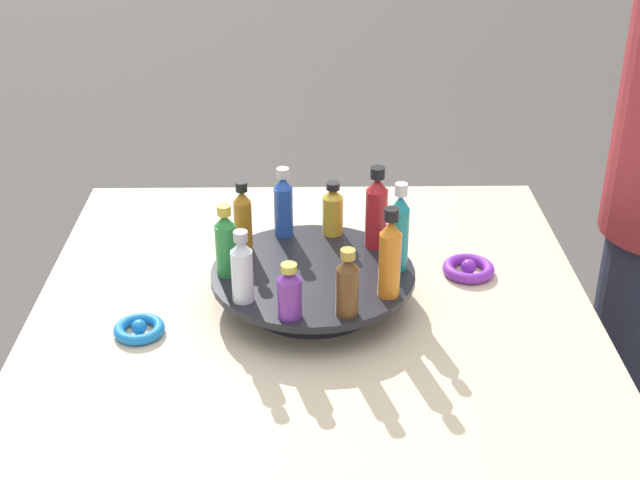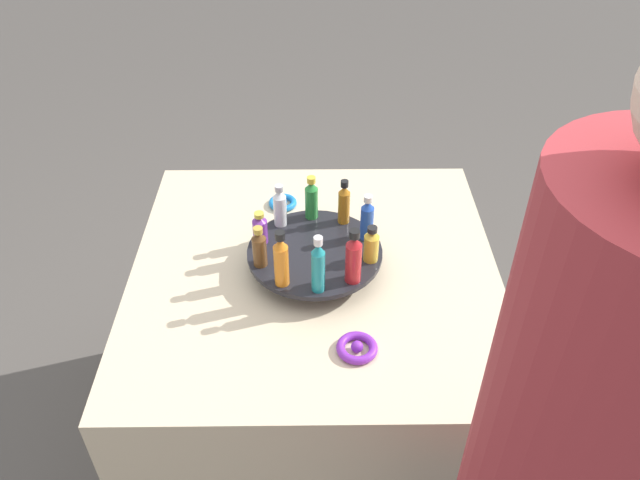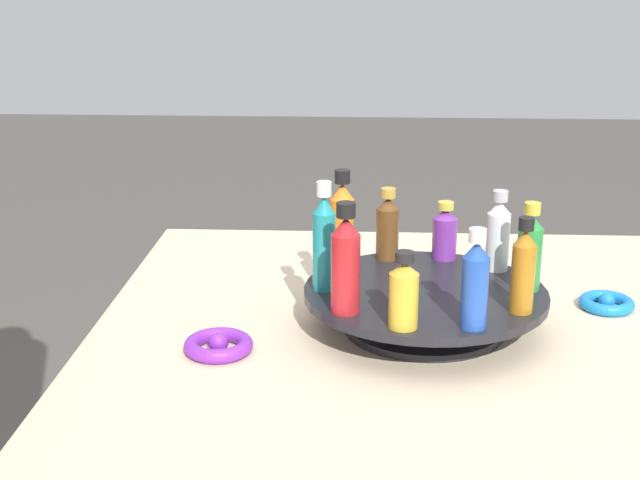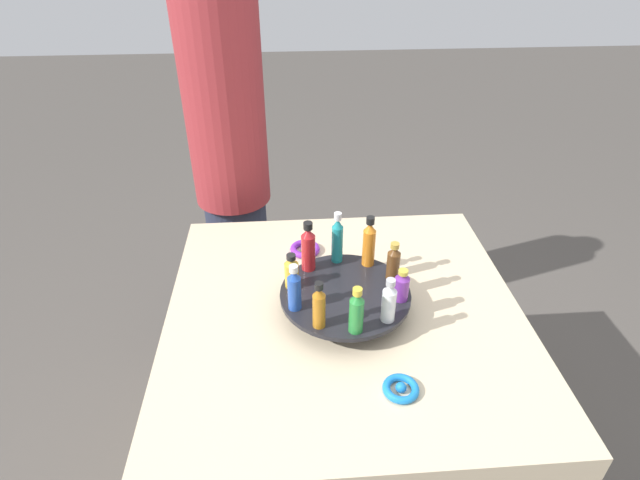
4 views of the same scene
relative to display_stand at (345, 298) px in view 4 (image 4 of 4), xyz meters
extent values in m
plane|color=#4C4742|center=(0.00, 0.00, -0.76)|extent=(12.00, 12.00, 0.00)
cube|color=beige|center=(0.00, 0.00, -0.40)|extent=(0.90, 0.90, 0.72)
cylinder|color=black|center=(0.00, 0.00, -0.03)|extent=(0.22, 0.22, 0.01)
cylinder|color=black|center=(0.00, 0.00, -0.01)|extent=(0.11, 0.11, 0.04)
cylinder|color=black|center=(0.00, 0.00, 0.02)|extent=(0.33, 0.33, 0.01)
cylinder|color=gold|center=(-0.04, -0.13, 0.06)|extent=(0.04, 0.04, 0.07)
cone|color=gold|center=(-0.04, -0.13, 0.10)|extent=(0.03, 0.03, 0.01)
cylinder|color=black|center=(-0.04, -0.13, 0.11)|extent=(0.02, 0.02, 0.01)
cylinder|color=#234CAD|center=(0.05, -0.13, 0.07)|extent=(0.03, 0.03, 0.09)
cone|color=#234CAD|center=(0.05, -0.13, 0.12)|extent=(0.03, 0.03, 0.02)
cylinder|color=silver|center=(0.05, -0.13, 0.14)|extent=(0.02, 0.02, 0.02)
cylinder|color=#AD6B19|center=(0.11, -0.07, 0.06)|extent=(0.03, 0.03, 0.09)
cone|color=#AD6B19|center=(0.11, -0.07, 0.12)|extent=(0.03, 0.03, 0.02)
cylinder|color=black|center=(0.11, -0.07, 0.14)|extent=(0.02, 0.02, 0.02)
cylinder|color=#288438|center=(0.14, 0.01, 0.06)|extent=(0.03, 0.03, 0.09)
cone|color=#288438|center=(0.14, 0.01, 0.12)|extent=(0.03, 0.03, 0.02)
cylinder|color=gold|center=(0.14, 0.01, 0.13)|extent=(0.02, 0.02, 0.02)
cylinder|color=silver|center=(0.11, 0.09, 0.06)|extent=(0.03, 0.03, 0.08)
cone|color=silver|center=(0.11, 0.09, 0.11)|extent=(0.03, 0.03, 0.02)
cylinder|color=#B2B2B7|center=(0.11, 0.09, 0.13)|extent=(0.02, 0.02, 0.01)
cylinder|color=#702D93|center=(0.04, 0.13, 0.05)|extent=(0.04, 0.04, 0.06)
cone|color=#702D93|center=(0.04, 0.13, 0.09)|extent=(0.03, 0.03, 0.01)
cylinder|color=gold|center=(0.04, 0.13, 0.10)|extent=(0.02, 0.02, 0.01)
cylinder|color=brown|center=(-0.05, 0.13, 0.06)|extent=(0.03, 0.03, 0.08)
cone|color=brown|center=(-0.05, 0.13, 0.11)|extent=(0.03, 0.03, 0.02)
cylinder|color=#B79338|center=(-0.05, 0.13, 0.12)|extent=(0.02, 0.02, 0.01)
cylinder|color=orange|center=(-0.11, 0.07, 0.07)|extent=(0.03, 0.03, 0.10)
cone|color=orange|center=(-0.11, 0.07, 0.14)|extent=(0.03, 0.03, 0.02)
cylinder|color=black|center=(-0.11, 0.07, 0.16)|extent=(0.02, 0.02, 0.02)
cylinder|color=teal|center=(-0.14, -0.01, 0.07)|extent=(0.03, 0.03, 0.11)
cone|color=teal|center=(-0.14, -0.01, 0.14)|extent=(0.03, 0.03, 0.02)
cylinder|color=silver|center=(-0.14, -0.01, 0.16)|extent=(0.02, 0.02, 0.02)
cylinder|color=#B21E23|center=(-0.11, -0.09, 0.07)|extent=(0.04, 0.04, 0.10)
cone|color=#B21E23|center=(-0.11, -0.09, 0.13)|extent=(0.03, 0.03, 0.02)
cylinder|color=black|center=(-0.11, -0.09, 0.15)|extent=(0.02, 0.02, 0.02)
torus|color=purple|center=(-0.27, -0.09, -0.03)|extent=(0.09, 0.09, 0.02)
sphere|color=purple|center=(-0.27, -0.09, -0.02)|extent=(0.03, 0.03, 0.03)
torus|color=blue|center=(0.27, 0.09, -0.03)|extent=(0.08, 0.08, 0.02)
sphere|color=blue|center=(0.27, 0.09, -0.03)|extent=(0.02, 0.02, 0.02)
cylinder|color=#282D42|center=(-0.71, -0.33, -0.42)|extent=(0.23, 0.23, 0.67)
cylinder|color=#9E2D33|center=(-0.71, -0.33, 0.30)|extent=(0.27, 0.27, 0.77)
camera|label=1|loc=(0.01, 1.23, 0.73)|focal=50.00mm
camera|label=2|loc=(-1.15, 0.00, 0.98)|focal=35.00mm
camera|label=3|loc=(-0.08, -1.13, 0.44)|focal=50.00mm
camera|label=4|loc=(0.96, -0.13, 0.82)|focal=28.00mm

